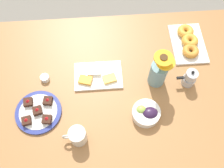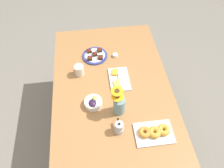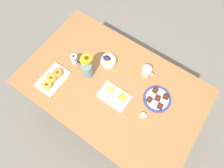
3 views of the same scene
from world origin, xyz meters
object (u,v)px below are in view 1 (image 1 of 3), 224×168
at_px(dining_table, 112,94).
at_px(coffee_mug, 78,136).
at_px(flower_vase, 159,72).
at_px(grape_bowl, 146,113).
at_px(jam_cup_honey, 45,78).
at_px(croissant_platter, 188,42).
at_px(dessert_plate, 38,112).
at_px(cheese_platter, 98,76).
at_px(moka_pot, 190,79).

xyz_separation_m(dining_table, coffee_mug, (0.18, 0.27, 0.14)).
distance_m(dining_table, coffee_mug, 0.35).
height_order(coffee_mug, flower_vase, flower_vase).
height_order(grape_bowl, jam_cup_honey, grape_bowl).
bearing_deg(jam_cup_honey, flower_vase, 174.95).
bearing_deg(croissant_platter, dining_table, 28.39).
xyz_separation_m(croissant_platter, jam_cup_honey, (0.82, 0.17, -0.01)).
relative_size(jam_cup_honey, flower_vase, 0.18).
bearing_deg(croissant_platter, dessert_plate, 23.38).
relative_size(grape_bowl, jam_cup_honey, 2.94).
xyz_separation_m(dining_table, cheese_platter, (0.07, -0.07, 0.10)).
relative_size(coffee_mug, dessert_plate, 0.50).
distance_m(cheese_platter, jam_cup_honey, 0.29).
bearing_deg(moka_pot, coffee_mug, 23.85).
bearing_deg(flower_vase, dining_table, 5.40).
bearing_deg(dining_table, moka_pot, 179.33).
bearing_deg(cheese_platter, dining_table, 136.44).
bearing_deg(coffee_mug, grape_bowl, -164.19).
xyz_separation_m(jam_cup_honey, dessert_plate, (0.02, 0.19, -0.00)).
bearing_deg(flower_vase, grape_bowl, 67.10).
xyz_separation_m(cheese_platter, flower_vase, (-0.31, 0.05, 0.08)).
height_order(coffee_mug, cheese_platter, coffee_mug).
distance_m(grape_bowl, moka_pot, 0.30).
height_order(dining_table, moka_pot, moka_pot).
relative_size(dining_table, dessert_plate, 6.79).
height_order(grape_bowl, flower_vase, flower_vase).
relative_size(coffee_mug, flower_vase, 0.44).
xyz_separation_m(croissant_platter, dessert_plate, (0.85, 0.37, -0.01)).
height_order(jam_cup_honey, dessert_plate, dessert_plate).
height_order(grape_bowl, croissant_platter, grape_bowl).
distance_m(cheese_platter, flower_vase, 0.33).
distance_m(croissant_platter, dessert_plate, 0.93).
height_order(coffee_mug, jam_cup_honey, coffee_mug).
bearing_deg(dining_table, cheese_platter, -43.56).
bearing_deg(dessert_plate, jam_cup_honey, -97.38).
height_order(cheese_platter, flower_vase, flower_vase).
xyz_separation_m(coffee_mug, moka_pot, (-0.59, -0.26, -0.00)).
distance_m(dining_table, flower_vase, 0.30).
height_order(jam_cup_honey, moka_pot, moka_pot).
distance_m(grape_bowl, flower_vase, 0.22).
xyz_separation_m(coffee_mug, grape_bowl, (-0.34, -0.10, -0.02)).
xyz_separation_m(dining_table, moka_pot, (-0.41, 0.00, 0.13)).
bearing_deg(moka_pot, cheese_platter, -8.80).
bearing_deg(jam_cup_honey, dessert_plate, 82.62).
bearing_deg(dining_table, coffee_mug, 55.67).
bearing_deg(dining_table, flower_vase, -174.60).
height_order(dining_table, flower_vase, flower_vase).
relative_size(croissant_platter, dessert_plate, 1.19).
distance_m(dining_table, dessert_plate, 0.41).
bearing_deg(coffee_mug, jam_cup_honey, -62.55).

